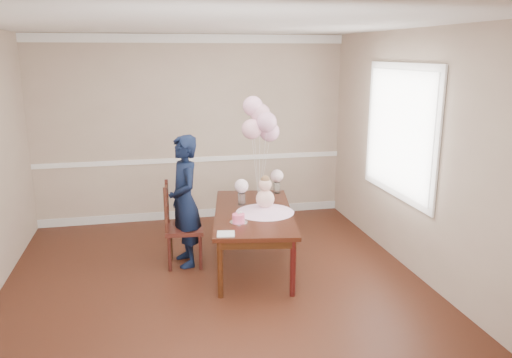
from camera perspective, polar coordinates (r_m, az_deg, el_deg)
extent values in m
cube|color=black|center=(5.39, -4.37, -12.71)|extent=(4.50, 5.00, 0.00)
cube|color=white|center=(4.81, -5.00, 17.30)|extent=(4.50, 5.00, 0.02)
cube|color=tan|center=(7.37, -7.27, 5.64)|extent=(4.50, 0.02, 2.70)
cube|color=tan|center=(2.59, 2.87, -10.68)|extent=(4.50, 0.02, 2.70)
cube|color=tan|center=(5.67, 18.52, 2.42)|extent=(0.02, 5.00, 2.70)
cube|color=white|center=(7.44, -7.16, 2.20)|extent=(4.50, 0.02, 0.07)
cube|color=white|center=(7.28, -7.59, 15.63)|extent=(4.50, 0.02, 0.12)
cube|color=silver|center=(7.66, -6.97, -3.95)|extent=(4.50, 0.02, 0.12)
cube|color=white|center=(6.05, 16.10, 5.24)|extent=(0.02, 1.66, 1.56)
cube|color=white|center=(6.04, 15.95, 5.24)|extent=(0.01, 1.50, 1.40)
cube|color=black|center=(5.78, -0.30, -3.88)|extent=(1.16, 1.89, 0.04)
cube|color=black|center=(5.80, -0.30, -4.50)|extent=(1.06, 1.78, 0.09)
cylinder|color=black|center=(5.15, -4.12, -10.25)|extent=(0.07, 0.07, 0.62)
cylinder|color=black|center=(5.18, 4.24, -10.10)|extent=(0.07, 0.07, 0.62)
cylinder|color=black|center=(6.66, -3.77, -4.45)|extent=(0.07, 0.07, 0.62)
cylinder|color=black|center=(6.68, 2.61, -4.36)|extent=(0.07, 0.07, 0.62)
cone|color=#F8B7DF|center=(5.73, 1.04, -3.37)|extent=(0.77, 0.77, 0.09)
sphere|color=#FFA1BB|center=(5.69, 1.05, -2.27)|extent=(0.21, 0.21, 0.21)
sphere|color=beige|center=(5.65, 1.06, -0.64)|extent=(0.15, 0.15, 0.15)
sphere|color=brown|center=(5.64, 1.06, -0.12)|extent=(0.11, 0.11, 0.11)
cylinder|color=silver|center=(5.40, -2.01, -4.96)|extent=(0.22, 0.22, 0.01)
cylinder|color=#FF5083|center=(5.38, -2.01, -4.48)|extent=(0.15, 0.15, 0.09)
sphere|color=silver|center=(5.36, -2.02, -3.90)|extent=(0.03, 0.03, 0.03)
sphere|color=white|center=(5.38, -1.74, -3.84)|extent=(0.03, 0.03, 0.03)
cylinder|color=white|center=(6.01, -1.66, -2.27)|extent=(0.10, 0.10, 0.14)
sphere|color=#FDD4DC|center=(5.96, -1.67, -0.81)|extent=(0.17, 0.17, 0.17)
cylinder|color=white|center=(6.49, 2.39, -1.00)|extent=(0.10, 0.10, 0.14)
sphere|color=#FBD2D7|center=(6.45, 2.41, 0.36)|extent=(0.17, 0.17, 0.17)
cube|color=silver|center=(5.06, -3.47, -6.28)|extent=(0.20, 0.20, 0.01)
cylinder|color=#BBBABF|center=(6.24, 0.33, -2.22)|extent=(0.04, 0.04, 0.02)
sphere|color=#FBB1C2|center=(6.05, -0.49, 5.73)|extent=(0.25, 0.25, 0.25)
sphere|color=#E3A0C2|center=(6.00, 1.22, 6.51)|extent=(0.25, 0.25, 0.25)
sphere|color=#DD9CAF|center=(6.12, 0.47, 7.50)|extent=(0.25, 0.25, 0.25)
sphere|color=#FFB4D5|center=(6.12, -0.37, 8.33)|extent=(0.25, 0.25, 0.25)
sphere|color=#F0AACB|center=(6.14, 1.55, 5.43)|extent=(0.25, 0.25, 0.25)
cylinder|color=white|center=(6.14, -0.07, 1.09)|extent=(0.08, 0.02, 0.74)
cylinder|color=white|center=(6.12, 0.76, 1.46)|extent=(0.08, 0.06, 0.82)
cylinder|color=white|center=(6.17, 0.40, 1.99)|extent=(0.03, 0.08, 0.91)
cylinder|color=silver|center=(6.17, -0.01, 2.40)|extent=(0.06, 0.10, 1.00)
cylinder|color=white|center=(6.19, 0.93, 0.98)|extent=(0.13, 0.04, 0.68)
cube|color=#35130E|center=(5.91, -8.18, -5.67)|extent=(0.46, 0.46, 0.05)
cylinder|color=#33110E|center=(5.84, -9.86, -8.42)|extent=(0.04, 0.04, 0.42)
cylinder|color=#36120E|center=(5.83, -6.37, -8.32)|extent=(0.04, 0.04, 0.42)
cylinder|color=black|center=(6.16, -9.73, -7.17)|extent=(0.04, 0.04, 0.42)
cylinder|color=#341C0E|center=(6.16, -6.44, -7.07)|extent=(0.04, 0.04, 0.42)
cylinder|color=#33140D|center=(5.66, -10.28, -3.63)|extent=(0.04, 0.04, 0.55)
cylinder|color=#3D1610|center=(6.00, -10.12, -2.60)|extent=(0.04, 0.04, 0.55)
cube|color=#3E1A11|center=(5.87, -10.15, -4.20)|extent=(0.06, 0.39, 0.05)
cube|color=#33160D|center=(5.82, -10.22, -2.73)|extent=(0.06, 0.39, 0.05)
cube|color=black|center=(5.78, -10.28, -1.25)|extent=(0.06, 0.39, 0.05)
imported|color=black|center=(5.83, -8.17, -2.52)|extent=(0.46, 0.62, 1.54)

